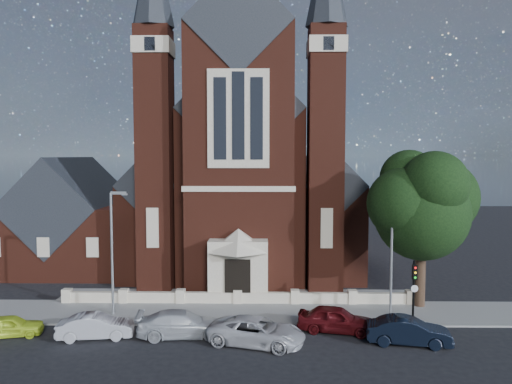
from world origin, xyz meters
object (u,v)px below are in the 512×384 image
church (246,177)px  street_lamp_left (113,246)px  street_lamp_right (393,246)px  car_lime_van (10,326)px  car_dark_red (336,319)px  car_navy (409,331)px  car_silver_a (96,326)px  car_silver_b (182,324)px  street_tree (425,207)px  parish_hall (72,224)px  car_white_suv (257,331)px  traffic_signal (414,284)px

church → street_lamp_left: size_ratio=4.31×
street_lamp_right → car_lime_van: bearing=-170.3°
car_dark_red → car_navy: size_ratio=1.00×
car_silver_a → car_silver_b: 4.87m
street_lamp_right → street_tree: bearing=34.3°
car_lime_van → church: bearing=-43.2°
parish_hall → street_lamp_left: bearing=-60.0°
street_lamp_left → car_dark_red: street_lamp_left is taller
parish_hall → car_dark_red: parish_hall is taller
car_lime_van → street_lamp_right: bearing=-94.3°
parish_hall → street_lamp_right: size_ratio=1.51×
street_tree → car_silver_a: (-20.34, -5.82, -6.26)m
parish_hall → street_lamp_right: 29.62m
car_white_suv → car_dark_red: (4.65, 2.05, 0.03)m
church → street_tree: 21.38m
church → car_dark_red: size_ratio=7.73×
car_silver_b → car_white_suv: size_ratio=0.96×
church → car_navy: 26.71m
street_lamp_right → car_navy: 6.14m
street_lamp_right → car_dark_red: 6.25m
street_tree → car_silver_b: street_tree is taller
street_lamp_right → traffic_signal: bearing=-60.0°
street_lamp_left → car_white_suv: (9.34, -4.92, -3.86)m
street_lamp_right → car_white_suv: street_lamp_right is taller
car_white_suv → car_dark_red: bearing=-50.2°
car_navy → traffic_signal: bearing=-11.2°
street_tree → street_lamp_right: size_ratio=1.32×
street_tree → car_navy: (-2.82, -6.48, -6.21)m
car_white_suv → car_silver_a: bearing=101.1°
car_dark_red → church: bearing=28.7°
car_lime_van → car_silver_b: (9.89, 0.12, 0.12)m
street_lamp_right → car_white_suv: (-8.66, -4.92, -3.86)m
church → car_silver_b: size_ratio=6.84×
car_navy → street_tree: bearing=-13.8°
street_lamp_right → parish_hall: bearing=151.8°
street_tree → traffic_signal: bearing=-115.9°
traffic_signal → car_silver_a: size_ratio=0.95×
church → car_white_suv: (1.43, -23.86, -7.44)m
street_lamp_left → street_lamp_right: (18.00, 0.00, 0.00)m
parish_hall → car_white_suv: 25.93m
parish_hall → car_silver_a: 20.18m
car_silver_b → car_navy: car_navy is taller
car_dark_red → car_navy: 4.16m
parish_hall → church: bearing=17.2°
car_lime_van → car_silver_a: car_silver_a is taller
car_silver_a → car_white_suv: car_white_suv is taller
street_lamp_right → car_dark_red: (-4.01, -2.87, -3.83)m
street_lamp_left → parish_hall: bearing=120.0°
street_lamp_left → car_silver_b: (5.02, -3.78, -3.86)m
parish_hall → car_silver_a: (8.25, -18.12, -3.31)m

